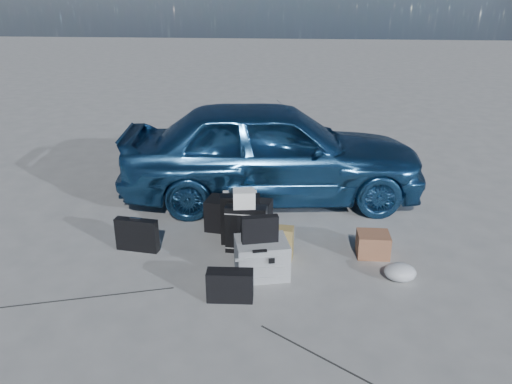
% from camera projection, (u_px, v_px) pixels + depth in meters
% --- Properties ---
extents(ground, '(60.00, 60.00, 0.00)m').
position_uv_depth(ground, '(244.00, 279.00, 5.00)').
color(ground, '#A3A39E').
rests_on(ground, ground).
extents(car, '(4.22, 2.15, 1.38)m').
position_uv_depth(car, '(272.00, 151.00, 6.77)').
color(car, '#296096').
rests_on(car, ground).
extents(pelican_case, '(0.60, 0.54, 0.37)m').
position_uv_depth(pelican_case, '(262.00, 258.00, 5.03)').
color(pelican_case, '#A0A3A5').
rests_on(pelican_case, ground).
extents(laptop_bag, '(0.37, 0.18, 0.27)m').
position_uv_depth(laptop_bag, '(260.00, 229.00, 4.90)').
color(laptop_bag, black).
rests_on(laptop_bag, pelican_case).
extents(briefcase, '(0.49, 0.16, 0.37)m').
position_uv_depth(briefcase, '(137.00, 235.00, 5.50)').
color(briefcase, black).
rests_on(briefcase, ground).
extents(suitcase_left, '(0.46, 0.21, 0.58)m').
position_uv_depth(suitcase_left, '(240.00, 219.00, 5.65)').
color(suitcase_left, black).
rests_on(suitcase_left, ground).
extents(suitcase_right, '(0.45, 0.18, 0.54)m').
position_uv_depth(suitcase_right, '(246.00, 229.00, 5.45)').
color(suitcase_right, black).
rests_on(suitcase_right, ground).
extents(white_carton, '(0.26, 0.22, 0.19)m').
position_uv_depth(white_carton, '(244.00, 198.00, 5.32)').
color(white_carton, white).
rests_on(white_carton, suitcase_right).
extents(duffel_bag, '(0.81, 0.44, 0.39)m').
position_uv_depth(duffel_bag, '(239.00, 215.00, 5.98)').
color(duffel_bag, black).
rests_on(duffel_bag, ground).
extents(flat_box_white, '(0.45, 0.37, 0.07)m').
position_uv_depth(flat_box_white, '(240.00, 198.00, 5.90)').
color(flat_box_white, white).
rests_on(flat_box_white, duffel_bag).
extents(flat_box_black, '(0.33, 0.27, 0.06)m').
position_uv_depth(flat_box_black, '(241.00, 193.00, 5.86)').
color(flat_box_black, black).
rests_on(flat_box_black, flat_box_white).
extents(kraft_bag, '(0.28, 0.19, 0.36)m').
position_uv_depth(kraft_bag, '(280.00, 243.00, 5.34)').
color(kraft_bag, '#A58848').
rests_on(kraft_bag, ground).
extents(cardboard_box, '(0.35, 0.31, 0.26)m').
position_uv_depth(cardboard_box, '(373.00, 244.00, 5.42)').
color(cardboard_box, '#986042').
rests_on(cardboard_box, ground).
extents(plastic_bag, '(0.33, 0.29, 0.17)m').
position_uv_depth(plastic_bag, '(400.00, 272.00, 4.95)').
color(plastic_bag, silver).
rests_on(plastic_bag, ground).
extents(messenger_bag, '(0.44, 0.18, 0.30)m').
position_uv_depth(messenger_bag, '(230.00, 285.00, 4.61)').
color(messenger_bag, black).
rests_on(messenger_bag, ground).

